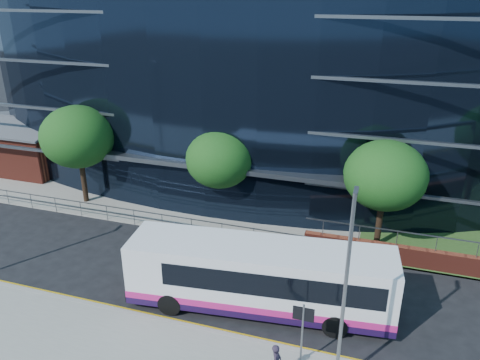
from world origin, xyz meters
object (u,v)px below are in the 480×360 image
(tree_far_b, at_px, (220,159))
(city_bus, at_px, (262,277))
(brick_pavilion, at_px, (23,145))
(tree_far_c, at_px, (385,175))
(streetlight_east, at_px, (345,288))
(tree_far_a, at_px, (78,137))
(street_sign, at_px, (303,321))

(tree_far_b, bearing_deg, city_bus, -58.30)
(brick_pavilion, height_order, tree_far_b, tree_far_b)
(tree_far_b, distance_m, tree_far_c, 10.02)
(streetlight_east, distance_m, city_bus, 5.96)
(tree_far_a, xyz_separation_m, tree_far_b, (10.00, 0.50, -0.65))
(street_sign, distance_m, tree_far_c, 11.14)
(tree_far_b, height_order, city_bus, tree_far_b)
(tree_far_a, height_order, tree_far_c, tree_far_a)
(brick_pavilion, relative_size, city_bus, 0.68)
(streetlight_east, bearing_deg, brick_pavilion, 150.76)
(streetlight_east, bearing_deg, street_sign, 158.64)
(streetlight_east, bearing_deg, tree_far_a, 149.54)
(brick_pavilion, height_order, city_bus, brick_pavilion)
(brick_pavilion, xyz_separation_m, city_bus, (24.02, -12.13, -0.16))
(tree_far_c, xyz_separation_m, streetlight_east, (-1.00, -11.17, -0.10))
(brick_pavilion, distance_m, streetlight_east, 32.19)
(tree_far_c, bearing_deg, tree_far_b, 177.14)
(tree_far_a, bearing_deg, brick_pavilion, 153.45)
(tree_far_c, relative_size, city_bus, 0.52)
(tree_far_b, xyz_separation_m, city_bus, (5.02, -8.13, -2.43))
(tree_far_a, distance_m, streetlight_east, 22.05)
(tree_far_a, relative_size, streetlight_east, 0.87)
(brick_pavilion, xyz_separation_m, street_sign, (26.50, -15.09, 0.21))
(street_sign, relative_size, tree_far_a, 0.40)
(tree_far_b, xyz_separation_m, streetlight_east, (9.00, -11.67, 0.23))
(brick_pavilion, height_order, streetlight_east, streetlight_east)
(streetlight_east, height_order, city_bus, streetlight_east)
(brick_pavilion, bearing_deg, street_sign, -29.65)
(street_sign, xyz_separation_m, streetlight_east, (1.50, -0.59, 2.29))
(brick_pavilion, relative_size, streetlight_east, 1.08)
(tree_far_c, bearing_deg, streetlight_east, -95.11)
(brick_pavilion, height_order, tree_far_c, tree_far_c)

